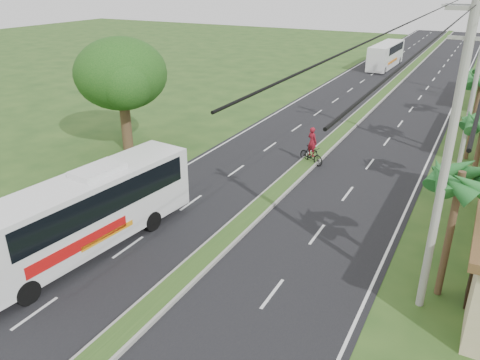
% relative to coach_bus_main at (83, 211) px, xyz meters
% --- Properties ---
extents(ground, '(180.00, 180.00, 0.00)m').
position_rel_coach_bus_main_xyz_m(ground, '(4.85, 1.03, -1.98)').
color(ground, '#25481A').
rests_on(ground, ground).
extents(road_asphalt, '(14.00, 160.00, 0.02)m').
position_rel_coach_bus_main_xyz_m(road_asphalt, '(4.85, 21.03, -1.97)').
color(road_asphalt, black).
rests_on(road_asphalt, ground).
extents(median_strip, '(1.20, 160.00, 0.18)m').
position_rel_coach_bus_main_xyz_m(median_strip, '(4.85, 21.03, -1.87)').
color(median_strip, gray).
rests_on(median_strip, ground).
extents(lane_edge_left, '(0.12, 160.00, 0.01)m').
position_rel_coach_bus_main_xyz_m(lane_edge_left, '(-1.85, 21.03, -1.98)').
color(lane_edge_left, silver).
rests_on(lane_edge_left, ground).
extents(lane_edge_right, '(0.12, 160.00, 0.01)m').
position_rel_coach_bus_main_xyz_m(lane_edge_right, '(11.55, 21.03, -1.98)').
color(lane_edge_right, silver).
rests_on(lane_edge_right, ground).
extents(palm_verge_a, '(2.40, 2.40, 5.45)m').
position_rel_coach_bus_main_xyz_m(palm_verge_a, '(13.85, 4.03, 2.76)').
color(palm_verge_a, '#473321').
rests_on(palm_verge_a, ground).
extents(shade_tree, '(6.30, 6.00, 7.54)m').
position_rel_coach_bus_main_xyz_m(shade_tree, '(-7.26, 11.05, 3.05)').
color(shade_tree, '#473321').
rests_on(shade_tree, ground).
extents(utility_pole_a, '(1.60, 0.28, 11.00)m').
position_rel_coach_bus_main_xyz_m(utility_pole_a, '(13.35, 3.03, 3.70)').
color(utility_pole_a, gray).
rests_on(utility_pole_a, ground).
extents(utility_pole_b, '(3.20, 0.28, 12.00)m').
position_rel_coach_bus_main_xyz_m(utility_pole_b, '(13.32, 19.03, 4.28)').
color(utility_pole_b, gray).
rests_on(utility_pole_b, ground).
extents(coach_bus_main, '(3.42, 11.30, 3.60)m').
position_rel_coach_bus_main_xyz_m(coach_bus_main, '(0.00, 0.00, 0.00)').
color(coach_bus_main, silver).
rests_on(coach_bus_main, ground).
extents(coach_bus_far, '(2.51, 10.49, 3.04)m').
position_rel_coach_bus_main_xyz_m(coach_bus_far, '(1.59, 51.24, -0.25)').
color(coach_bus_far, white).
rests_on(coach_bus_far, ground).
extents(motorcyclist, '(2.00, 1.29, 2.43)m').
position_rel_coach_bus_main_xyz_m(motorcyclist, '(4.98, 14.35, -1.10)').
color(motorcyclist, black).
rests_on(motorcyclist, ground).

